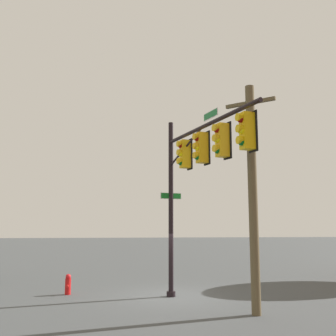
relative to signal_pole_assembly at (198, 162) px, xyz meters
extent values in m
plane|color=#424546|center=(-2.39, -0.77, -5.12)|extent=(120.00, 120.00, 0.00)
cylinder|color=black|center=(-2.39, -0.77, -1.52)|extent=(0.20, 0.20, 7.21)
cylinder|color=black|center=(-2.39, -0.77, -5.02)|extent=(0.36, 0.36, 0.20)
cylinder|color=black|center=(0.55, 0.21, 1.24)|extent=(5.94, 2.09, 0.14)
cylinder|color=black|center=(-1.07, -0.33, 0.74)|extent=(2.70, 0.97, 1.08)
cube|color=yellow|center=(-1.09, -0.33, 0.49)|extent=(0.41, 0.44, 1.10)
cube|color=black|center=(-1.14, -0.14, 0.49)|extent=(0.43, 0.16, 1.22)
sphere|color=maroon|center=(-1.03, -0.53, 0.83)|extent=(0.22, 0.22, 0.22)
cylinder|color=yellow|center=(-1.01, -0.58, 0.88)|extent=(0.26, 0.20, 0.23)
sphere|color=#FFFC14|center=(-1.03, -0.53, 0.49)|extent=(0.22, 0.22, 0.22)
cylinder|color=yellow|center=(-1.01, -0.58, 0.54)|extent=(0.26, 0.20, 0.23)
sphere|color=#0B621E|center=(-1.03, -0.53, 0.15)|extent=(0.22, 0.22, 0.22)
cylinder|color=yellow|center=(-1.01, -0.58, 0.20)|extent=(0.26, 0.20, 0.23)
cube|color=#E9B013|center=(0.22, 0.10, 0.49)|extent=(0.41, 0.44, 1.10)
cube|color=black|center=(0.17, 0.29, 0.49)|extent=(0.43, 0.16, 1.22)
sphere|color=maroon|center=(0.28, -0.09, 0.83)|extent=(0.22, 0.22, 0.22)
cylinder|color=#E9B013|center=(0.30, -0.15, 0.88)|extent=(0.26, 0.20, 0.23)
sphere|color=#FFFC14|center=(0.28, -0.09, 0.49)|extent=(0.22, 0.22, 0.22)
cylinder|color=#E9B013|center=(0.30, -0.15, 0.54)|extent=(0.26, 0.20, 0.23)
sphere|color=#0B621E|center=(0.28, -0.09, 0.15)|extent=(0.22, 0.22, 0.22)
cylinder|color=#E9B013|center=(0.30, -0.15, 0.20)|extent=(0.26, 0.20, 0.23)
cube|color=gold|center=(1.53, 0.54, 0.49)|extent=(0.42, 0.45, 1.10)
cube|color=black|center=(1.47, 0.72, 0.49)|extent=(0.43, 0.19, 1.22)
sphere|color=maroon|center=(1.60, 0.35, 0.83)|extent=(0.22, 0.22, 0.22)
cylinder|color=gold|center=(1.62, 0.29, 0.88)|extent=(0.26, 0.21, 0.23)
sphere|color=#FFFC14|center=(1.60, 0.35, 0.49)|extent=(0.22, 0.22, 0.22)
cylinder|color=gold|center=(1.62, 0.29, 0.54)|extent=(0.26, 0.21, 0.23)
sphere|color=#0B621E|center=(1.60, 0.35, 0.15)|extent=(0.22, 0.22, 0.22)
cylinder|color=gold|center=(1.62, 0.29, 0.20)|extent=(0.26, 0.21, 0.23)
cube|color=yellow|center=(2.84, 0.97, 0.49)|extent=(0.41, 0.43, 1.10)
cube|color=black|center=(2.79, 1.16, 0.49)|extent=(0.43, 0.16, 1.22)
sphere|color=maroon|center=(2.90, 0.78, 0.83)|extent=(0.22, 0.22, 0.22)
cylinder|color=yellow|center=(2.91, 0.72, 0.88)|extent=(0.26, 0.20, 0.23)
sphere|color=#FFFC14|center=(2.90, 0.78, 0.49)|extent=(0.22, 0.22, 0.22)
cylinder|color=yellow|center=(2.91, 0.72, 0.54)|extent=(0.26, 0.20, 0.23)
sphere|color=#0B621E|center=(2.90, 0.78, 0.15)|extent=(0.22, 0.22, 0.22)
cylinder|color=yellow|center=(2.91, 0.72, 0.20)|extent=(0.26, 0.20, 0.23)
cube|color=white|center=(0.85, 0.31, 1.54)|extent=(0.90, 0.32, 0.26)
cube|color=#1C7138|center=(0.85, 0.31, 1.54)|extent=(0.86, 0.31, 0.22)
cube|color=white|center=(-2.39, -0.77, -1.06)|extent=(0.32, 0.90, 0.26)
cube|color=#146C23|center=(-2.39, -0.77, -1.06)|extent=(0.31, 0.86, 0.22)
cylinder|color=brown|center=(0.96, 1.68, -1.28)|extent=(0.31, 0.31, 7.69)
cube|color=brown|center=(0.96, 1.68, 1.96)|extent=(1.23, 1.47, 0.12)
cylinder|color=red|center=(-3.19, -5.00, -4.80)|extent=(0.24, 0.24, 0.65)
sphere|color=red|center=(-3.19, -5.00, -4.40)|extent=(0.22, 0.22, 0.22)
cylinder|color=red|center=(-3.04, -5.00, -4.76)|extent=(0.12, 0.10, 0.10)
camera|label=1|loc=(13.48, -2.28, -2.16)|focal=40.79mm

